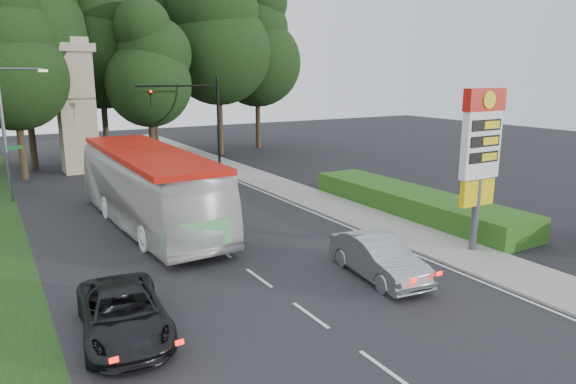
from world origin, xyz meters
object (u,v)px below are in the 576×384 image
monument (76,105)px  sedan_silver (379,257)px  gas_station_pylon (481,148)px  suv_charcoal (123,313)px  traffic_signal_mast (201,112)px  streetlight_signs (7,127)px  transit_bus (149,189)px

monument → sedan_silver: monument is taller
gas_station_pylon → monument: 30.17m
gas_station_pylon → suv_charcoal: 14.98m
traffic_signal_mast → suv_charcoal: (-10.98, -21.77, -3.98)m
gas_station_pylon → streetlight_signs: size_ratio=0.86×
traffic_signal_mast → monument: monument is taller
traffic_signal_mast → transit_bus: traffic_signal_mast is taller
monument → transit_bus: 17.55m
streetlight_signs → sedan_silver: size_ratio=1.69×
traffic_signal_mast → monument: (-7.68, 6.00, 0.43)m
traffic_signal_mast → transit_bus: size_ratio=0.53×
transit_bus → suv_charcoal: (-3.77, -10.53, -1.21)m
traffic_signal_mast → transit_bus: 13.64m
suv_charcoal → streetlight_signs: bearing=100.8°
transit_bus → gas_station_pylon: bearing=-47.6°
monument → suv_charcoal: bearing=-96.8°
transit_bus → sedan_silver: bearing=-66.0°
traffic_signal_mast → transit_bus: bearing=-122.7°
traffic_signal_mast → sedan_silver: size_ratio=1.52×
streetlight_signs → sedan_silver: bearing=-61.6°
sedan_silver → streetlight_signs: bearing=125.1°
streetlight_signs → monument: monument is taller
monument → transit_bus: bearing=-88.4°
sedan_silver → suv_charcoal: bearing=-175.5°
gas_station_pylon → suv_charcoal: gas_station_pylon is taller
transit_bus → sedan_silver: size_ratio=2.89×
gas_station_pylon → streetlight_signs: 25.74m
traffic_signal_mast → suv_charcoal: bearing=-116.8°
gas_station_pylon → sedan_silver: gas_station_pylon is taller
sedan_silver → suv_charcoal: 9.21m
transit_bus → traffic_signal_mast: bearing=54.8°
monument → streetlight_signs: bearing=-122.0°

